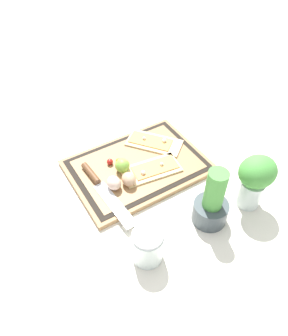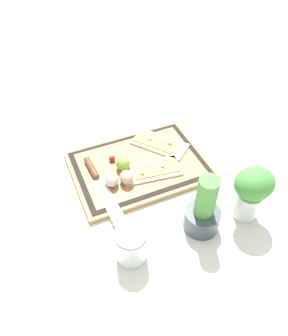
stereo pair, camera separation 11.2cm
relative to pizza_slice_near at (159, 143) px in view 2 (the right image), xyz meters
name	(u,v)px [view 2 (the right image)]	position (x,y,z in m)	size (l,w,h in m)	color
ground_plane	(139,168)	(0.11, 0.06, -0.03)	(6.00, 6.00, 0.00)	silver
cutting_board	(139,166)	(0.11, 0.06, -0.02)	(0.47, 0.34, 0.02)	#997047
pizza_slice_near	(159,143)	(0.00, 0.00, 0.00)	(0.20, 0.22, 0.02)	beige
pizza_slice_far	(152,170)	(0.08, 0.12, 0.00)	(0.21, 0.12, 0.02)	beige
knife	(97,178)	(0.27, 0.08, 0.00)	(0.05, 0.31, 0.02)	silver
egg_brown	(127,178)	(0.18, 0.13, 0.02)	(0.05, 0.05, 0.05)	tan
egg_pink	(111,180)	(0.23, 0.12, 0.02)	(0.05, 0.05, 0.05)	beige
lime	(123,163)	(0.17, 0.06, 0.02)	(0.05, 0.05, 0.05)	#7FB742
cherry_tomato_red	(112,158)	(0.19, 0.01, 0.01)	(0.02, 0.02, 0.02)	red
cherry_tomato_yellow	(121,159)	(0.16, 0.02, 0.00)	(0.02, 0.02, 0.02)	gold
herb_pot	(203,212)	(0.03, 0.37, 0.05)	(0.11, 0.11, 0.21)	#3D474C
sauce_jar	(131,247)	(0.26, 0.38, 0.02)	(0.09, 0.09, 0.11)	silver
herb_glass	(252,190)	(-0.11, 0.38, 0.09)	(0.12, 0.10, 0.19)	silver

